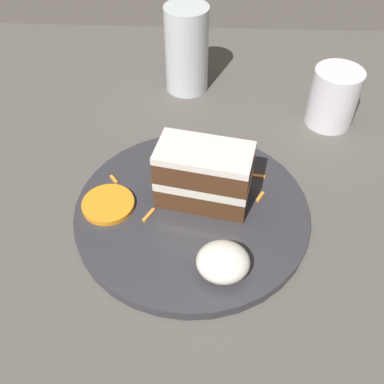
{
  "coord_description": "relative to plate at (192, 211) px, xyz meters",
  "views": [
    {
      "loc": [
        -0.05,
        0.43,
        0.45
      ],
      "look_at": [
        -0.03,
        0.06,
        0.06
      ],
      "focal_mm": 42.0,
      "sensor_mm": 36.0,
      "label": 1
    }
  ],
  "objects": [
    {
      "name": "drinking_glass",
      "position": [
        0.02,
        -0.29,
        0.05
      ],
      "size": [
        0.07,
        0.07,
        0.14
      ],
      "color": "silver",
      "rests_on": "dining_table"
    },
    {
      "name": "carrot_shreds_scatter",
      "position": [
        -0.01,
        -0.05,
        0.01
      ],
      "size": [
        0.2,
        0.13,
        0.0
      ],
      "color": "orange",
      "rests_on": "plate"
    },
    {
      "name": "dining_table",
      "position": [
        0.03,
        -0.06,
        -0.02
      ],
      "size": [
        1.13,
        0.89,
        0.02
      ],
      "primitive_type": "cube",
      "color": "#56514C",
      "rests_on": "ground"
    },
    {
      "name": "cake_slice",
      "position": [
        -0.01,
        -0.02,
        0.05
      ],
      "size": [
        0.12,
        0.08,
        0.08
      ],
      "rotation": [
        0.0,
        0.0,
        1.38
      ],
      "color": "#4C2D19",
      "rests_on": "plate"
    },
    {
      "name": "ground_plane",
      "position": [
        0.03,
        -0.06,
        -0.03
      ],
      "size": [
        6.0,
        6.0,
        0.0
      ],
      "primitive_type": "plane",
      "color": "#4C4742",
      "rests_on": "ground"
    },
    {
      "name": "coffee_mug",
      "position": [
        -0.2,
        -0.2,
        0.04
      ],
      "size": [
        0.07,
        0.07,
        0.09
      ],
      "color": "white",
      "rests_on": "dining_table"
    },
    {
      "name": "plate",
      "position": [
        0.0,
        0.0,
        0.0
      ],
      "size": [
        0.29,
        0.29,
        0.01
      ],
      "primitive_type": "cylinder",
      "color": "#333338",
      "rests_on": "dining_table"
    },
    {
      "name": "cream_dollop",
      "position": [
        -0.04,
        0.09,
        0.03
      ],
      "size": [
        0.06,
        0.05,
        0.04
      ],
      "primitive_type": "ellipsoid",
      "color": "white",
      "rests_on": "plate"
    },
    {
      "name": "orange_garnish",
      "position": [
        0.1,
        0.0,
        0.01
      ],
      "size": [
        0.06,
        0.06,
        0.01
      ],
      "primitive_type": "cylinder",
      "color": "orange",
      "rests_on": "plate"
    }
  ]
}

